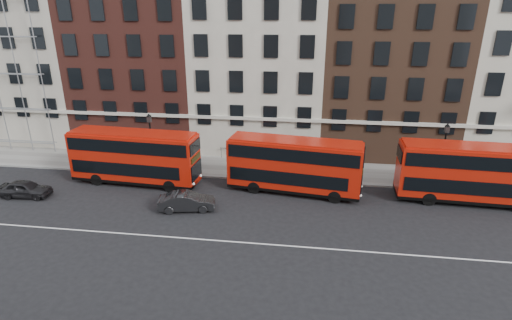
# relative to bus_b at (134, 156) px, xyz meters

# --- Properties ---
(ground) EXTENTS (120.00, 120.00, 0.00)m
(ground) POSITION_rel_bus_b_xyz_m (9.11, -6.02, -2.43)
(ground) COLOR black
(ground) RESTS_ON ground
(pavement) EXTENTS (80.00, 5.00, 0.15)m
(pavement) POSITION_rel_bus_b_xyz_m (9.11, 4.48, -2.36)
(pavement) COLOR gray
(pavement) RESTS_ON ground
(kerb) EXTENTS (80.00, 0.30, 0.16)m
(kerb) POSITION_rel_bus_b_xyz_m (9.11, 1.98, -2.35)
(kerb) COLOR gray
(kerb) RESTS_ON ground
(road_centre_line) EXTENTS (70.00, 0.12, 0.01)m
(road_centre_line) POSITION_rel_bus_b_xyz_m (9.11, -8.02, -2.43)
(road_centre_line) COLOR white
(road_centre_line) RESTS_ON ground
(building_terrace) EXTENTS (64.00, 11.95, 22.00)m
(building_terrace) POSITION_rel_bus_b_xyz_m (8.80, 11.85, 7.81)
(building_terrace) COLOR #ADA696
(building_terrace) RESTS_ON ground
(bus_b) EXTENTS (10.95, 3.35, 4.54)m
(bus_b) POSITION_rel_bus_b_xyz_m (0.00, 0.00, 0.00)
(bus_b) COLOR red
(bus_b) RESTS_ON ground
(bus_c) EXTENTS (10.80, 3.93, 4.44)m
(bus_c) POSITION_rel_bus_b_xyz_m (13.33, 0.00, -0.05)
(bus_c) COLOR red
(bus_c) RESTS_ON ground
(bus_d) EXTENTS (10.99, 3.17, 4.57)m
(bus_d) POSITION_rel_bus_b_xyz_m (26.75, -0.00, 0.02)
(bus_d) COLOR red
(bus_d) RESTS_ON ground
(car_rear) EXTENTS (4.08, 1.86, 1.36)m
(car_rear) POSITION_rel_bus_b_xyz_m (-7.58, -3.77, -1.75)
(car_rear) COLOR #242326
(car_rear) RESTS_ON ground
(car_front) EXTENTS (4.36, 2.26, 1.37)m
(car_front) POSITION_rel_bus_b_xyz_m (5.73, -4.21, -1.75)
(car_front) COLOR black
(car_front) RESTS_ON ground
(lamp_post_left) EXTENTS (0.44, 0.44, 5.33)m
(lamp_post_left) POSITION_rel_bus_b_xyz_m (0.56, 2.48, 0.65)
(lamp_post_left) COLOR black
(lamp_post_left) RESTS_ON pavement
(lamp_post_right) EXTENTS (0.44, 0.44, 5.33)m
(lamp_post_right) POSITION_rel_bus_b_xyz_m (25.30, 2.68, 0.65)
(lamp_post_right) COLOR black
(lamp_post_right) RESTS_ON pavement
(iron_railings) EXTENTS (6.60, 0.06, 1.00)m
(iron_railings) POSITION_rel_bus_b_xyz_m (9.11, 6.68, -1.78)
(iron_railings) COLOR black
(iron_railings) RESTS_ON pavement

